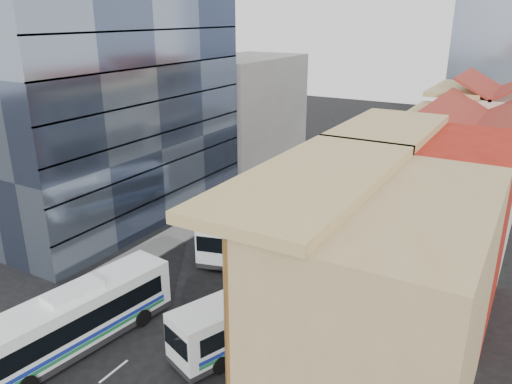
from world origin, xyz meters
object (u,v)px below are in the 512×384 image
Objects in this scene: bus_left_near at (76,317)px; sedan_left at (88,322)px; bus_left_far at (236,219)px; shophouse_tan at (384,317)px; office_tower at (106,63)px; bus_right at (258,310)px.

bus_left_near reaches higher than sedan_left.
bus_left_near is at bearing -105.79° from bus_left_far.
bus_left_near is at bearing -169.27° from shophouse_tan.
shophouse_tan is 35.19m from office_tower.
bus_left_far is (-17.30, 14.48, -3.95)m from shophouse_tan.
sedan_left is at bearing -132.51° from bus_right.
bus_left_far is 3.63× the size of sedan_left.
office_tower reaches higher than shophouse_tan.
bus_right is (-8.50, 3.03, -4.11)m from shophouse_tan.
bus_left_far reaches higher than sedan_left.
bus_left_near is 3.62× the size of sedan_left.
bus_left_near is 17.79m from bus_left_far.
bus_left_near is 11.02m from bus_right.
bus_left_far is (0.21, 17.79, 0.01)m from bus_left_near.
office_tower is (-31.00, 14.00, 9.00)m from shophouse_tan.
shophouse_tan is 18.25m from bus_left_near.
bus_right is at bearing 42.55° from bus_left_near.
bus_left_far is 1.08× the size of bus_right.
shophouse_tan is at bearing -24.30° from office_tower.
office_tower is 25.50m from bus_left_near.
bus_left_near is at bearing -52.07° from office_tower.
sedan_left is (12.69, -15.87, -14.40)m from office_tower.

